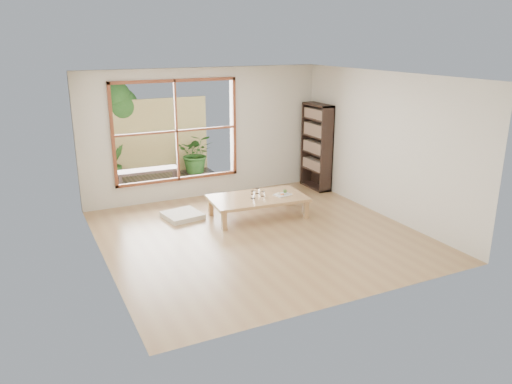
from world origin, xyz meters
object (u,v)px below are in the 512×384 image
Objects in this scene: garden_bench at (148,172)px; bookshelf at (317,147)px; food_tray at (283,194)px; low_table at (258,199)px.

bookshelf is at bearing -23.00° from garden_bench.
garden_bench is at bearing 155.65° from bookshelf.
food_tray is at bearing -54.65° from garden_bench.
bookshelf is 5.67× the size of food_tray.
bookshelf is at bearing 29.10° from food_tray.
food_tray reaches higher than low_table.
garden_bench is at bearing 114.01° from food_tray.
garden_bench reaches higher than low_table.
bookshelf is 1.39× the size of garden_bench.
food_tray is (0.47, -0.10, 0.07)m from low_table.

